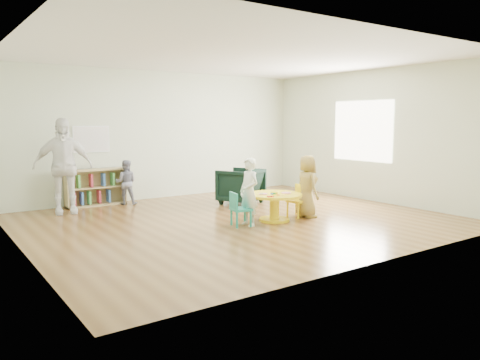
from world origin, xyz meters
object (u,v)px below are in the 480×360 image
at_px(child_left, 249,192).
at_px(toddler, 126,182).
at_px(bookshelf, 95,188).
at_px(child_right, 307,186).
at_px(adult_caretaker, 63,166).
at_px(activity_table, 275,202).
at_px(armchair, 241,186).
at_px(kid_chair_left, 239,208).
at_px(kid_chair_right, 299,199).

distance_m(child_left, toddler, 3.18).
bearing_deg(bookshelf, child_right, -50.55).
distance_m(bookshelf, adult_caretaker, 1.03).
distance_m(activity_table, child_left, 0.62).
distance_m(activity_table, armchair, 1.79).
bearing_deg(child_left, child_right, 87.92).
relative_size(activity_table, armchair, 1.17).
relative_size(kid_chair_left, bookshelf, 0.47).
distance_m(child_left, adult_caretaker, 3.59).
distance_m(activity_table, adult_caretaker, 3.97).
relative_size(activity_table, bookshelf, 0.79).
xyz_separation_m(bookshelf, toddler, (0.57, -0.26, 0.10)).
bearing_deg(kid_chair_left, bookshelf, -145.96).
distance_m(bookshelf, child_left, 3.63).
xyz_separation_m(kid_chair_left, bookshelf, (-1.32, 3.26, 0.06)).
bearing_deg(child_right, kid_chair_left, 98.83).
height_order(bookshelf, toddler, toddler).
distance_m(child_right, toddler, 3.78).
bearing_deg(activity_table, armchair, 74.07).
height_order(kid_chair_left, kid_chair_right, kid_chair_right).
xyz_separation_m(kid_chair_left, child_left, (0.18, -0.04, 0.26)).
height_order(toddler, adult_caretaker, adult_caretaker).
height_order(kid_chair_left, armchair, armchair).
bearing_deg(kid_chair_right, toddler, 26.47).
relative_size(child_right, adult_caretaker, 0.63).
bearing_deg(adult_caretaker, armchair, -7.52).
xyz_separation_m(bookshelf, armchair, (2.57, -1.53, 0.00)).
bearing_deg(activity_table, kid_chair_left, -179.67).
bearing_deg(kid_chair_right, kid_chair_left, 82.90).
relative_size(armchair, adult_caretaker, 0.46).
bearing_deg(toddler, child_right, 154.24).
xyz_separation_m(kid_chair_right, armchair, (-0.11, 1.68, 0.06)).
height_order(kid_chair_right, child_left, child_left).
relative_size(armchair, child_left, 0.72).
distance_m(kid_chair_right, child_left, 1.21).
bearing_deg(activity_table, child_left, -175.54).
relative_size(kid_chair_left, adult_caretaker, 0.32).
xyz_separation_m(activity_table, bookshelf, (-2.08, 3.26, 0.04)).
distance_m(kid_chair_left, bookshelf, 3.52).
distance_m(kid_chair_left, kid_chair_right, 1.36).
distance_m(kid_chair_right, bookshelf, 4.18).
xyz_separation_m(kid_chair_left, kid_chair_right, (1.36, 0.04, 0.01)).
bearing_deg(child_right, child_left, 100.20).
distance_m(child_right, adult_caretaker, 4.50).
relative_size(kid_chair_left, child_right, 0.51).
xyz_separation_m(kid_chair_left, toddler, (-0.75, 3.00, 0.16)).
xyz_separation_m(armchair, toddler, (-2.00, 1.28, 0.09)).
height_order(activity_table, bookshelf, bookshelf).
bearing_deg(activity_table, child_right, -7.41).
height_order(kid_chair_right, child_right, child_right).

